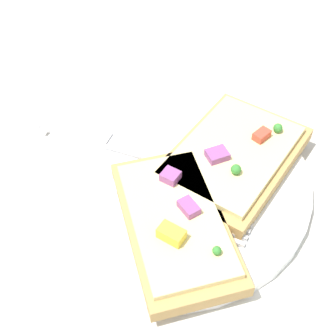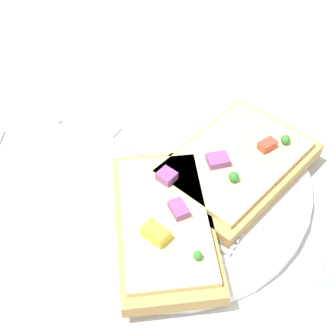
% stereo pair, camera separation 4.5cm
% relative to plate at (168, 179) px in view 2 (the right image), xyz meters
% --- Properties ---
extents(ground_plane, '(4.00, 4.00, 0.00)m').
position_rel_plate_xyz_m(ground_plane, '(0.00, 0.00, -0.01)').
color(ground_plane, beige).
extents(plate, '(0.28, 0.28, 0.01)m').
position_rel_plate_xyz_m(plate, '(0.00, 0.00, 0.00)').
color(plate, white).
rests_on(plate, ground).
extents(fork, '(0.21, 0.13, 0.01)m').
position_rel_plate_xyz_m(fork, '(-0.02, -0.03, 0.01)').
color(fork, silver).
rests_on(fork, plate).
extents(knife, '(0.20, 0.11, 0.01)m').
position_rel_plate_xyz_m(knife, '(-0.05, 0.05, 0.01)').
color(knife, silver).
rests_on(knife, plate).
extents(pizza_slice_main, '(0.18, 0.19, 0.03)m').
position_rel_plate_xyz_m(pizza_slice_main, '(0.07, 0.01, 0.02)').
color(pizza_slice_main, tan).
rests_on(pizza_slice_main, plate).
extents(pizza_slice_corner, '(0.11, 0.17, 0.03)m').
position_rel_plate_xyz_m(pizza_slice_corner, '(-0.00, -0.06, 0.02)').
color(pizza_slice_corner, tan).
rests_on(pizza_slice_corner, plate).
extents(crumb_scatter, '(0.04, 0.11, 0.01)m').
position_rel_plate_xyz_m(crumb_scatter, '(0.01, -0.03, 0.01)').
color(crumb_scatter, '#B6824D').
rests_on(crumb_scatter, plate).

